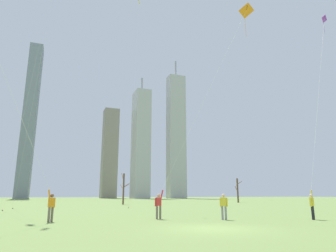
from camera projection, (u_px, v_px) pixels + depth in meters
ground_plane at (213, 229)px, 14.01m from camera, size 400.00×400.00×0.00m
kite_flyer_midfield_left_orange at (183, 151)px, 21.17m from camera, size 9.06×0.58×18.12m
kite_flyer_foreground_left_purple at (314, 170)px, 20.77m from camera, size 10.03×5.22×19.97m
kite_flyer_far_back_pink at (35, 164)px, 16.19m from camera, size 6.43×10.67×14.62m
bystander_watching_nearby at (224, 205)px, 19.17m from camera, size 0.39×0.39×1.62m
distant_kite_drifting_right_green at (48, 4)px, 32.77m from camera, size 2.97×3.99×24.36m
distant_kite_drifting_left_yellow at (138, 26)px, 39.01m from camera, size 0.39×3.28×26.96m
bare_tree_center at (238, 190)px, 61.82m from camera, size 1.15×1.50×4.92m
bare_tree_leftmost at (124, 188)px, 50.04m from camera, size 1.05×2.98×5.30m
skyline_slender_spire at (110, 153)px, 144.91m from camera, size 7.11×7.49×43.15m
skyline_squat_block at (141, 143)px, 131.51m from camera, size 6.61×9.73×54.47m
skyline_mid_tower_right at (30, 119)px, 133.13m from camera, size 5.60×8.53×69.68m
skyline_wide_slab at (176, 135)px, 142.06m from camera, size 8.07×5.96×67.41m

